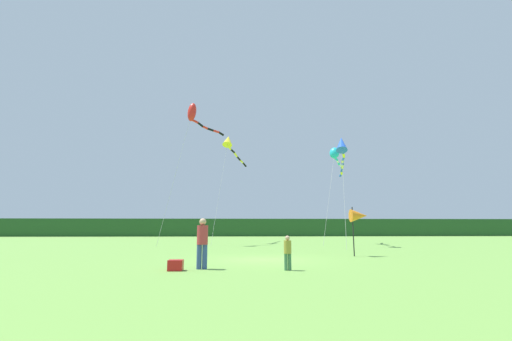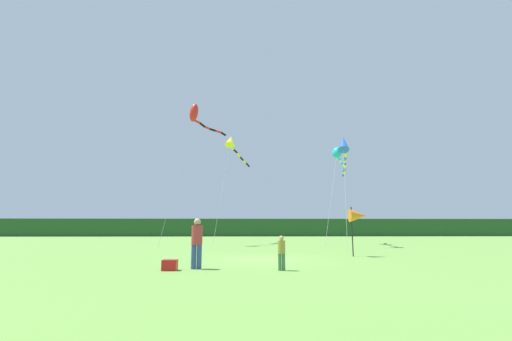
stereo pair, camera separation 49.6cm
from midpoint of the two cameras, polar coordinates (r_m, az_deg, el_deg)
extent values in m
plane|color=#6B9E42|center=(16.76, 1.57, -14.65)|extent=(120.00, 120.00, 0.00)
cube|color=#234C23|center=(61.67, -0.97, -9.48)|extent=(108.00, 3.46, 3.02)
cylinder|color=#334C8C|center=(13.21, -9.26, -13.99)|extent=(0.18, 0.18, 0.89)
cylinder|color=#334C8C|center=(13.18, -8.36, -14.02)|extent=(0.18, 0.18, 0.89)
cylinder|color=#B23338|center=(13.16, -8.72, -10.55)|extent=(0.41, 0.41, 0.70)
sphere|color=tan|center=(13.15, -8.67, -8.46)|extent=(0.26, 0.26, 0.26)
cylinder|color=#3F724C|center=(12.66, 5.14, -14.96)|extent=(0.12, 0.12, 0.59)
cylinder|color=#3F724C|center=(12.68, 5.77, -14.94)|extent=(0.12, 0.12, 0.59)
cylinder|color=olive|center=(12.63, 5.42, -12.58)|extent=(0.27, 0.27, 0.46)
sphere|color=tan|center=(12.62, 5.40, -11.14)|extent=(0.17, 0.17, 0.17)
cube|color=red|center=(12.96, -13.07, -15.10)|extent=(0.51, 0.43, 0.37)
cylinder|color=black|center=(19.33, 16.45, -9.70)|extent=(0.06, 0.06, 2.61)
cone|color=orange|center=(19.45, 17.32, -7.19)|extent=(0.90, 0.70, 0.70)
cylinder|color=#B2B2B2|center=(31.32, 12.93, -4.01)|extent=(2.51, 4.32, 8.74)
ellipsoid|color=#1EB7CC|center=(34.36, 13.76, 2.93)|extent=(1.39, 1.46, 1.35)
cylinder|color=#1EB7CC|center=(34.52, 14.01, 1.96)|extent=(0.58, 0.63, 0.36)
cylinder|color=white|center=(35.06, 14.28, 1.58)|extent=(0.42, 0.66, 0.29)
cylinder|color=#1EB7CC|center=(35.62, 14.45, 1.22)|extent=(0.49, 0.66, 0.34)
cylinder|color=white|center=(36.17, 14.74, 0.89)|extent=(0.54, 0.62, 0.28)
cylinder|color=#1EB7CC|center=(36.73, 14.91, 0.62)|extent=(0.38, 0.66, 0.28)
cylinder|color=#B2B2B2|center=(26.69, 15.17, -3.31)|extent=(1.32, 4.26, 8.46)
cone|color=blue|center=(29.59, 14.82, 4.41)|extent=(1.31, 1.67, 1.67)
cylinder|color=blue|center=(29.76, 14.99, 3.13)|extent=(0.49, 0.69, 0.30)
cylinder|color=yellow|center=(30.35, 15.17, 2.59)|extent=(0.45, 0.73, 0.40)
cylinder|color=blue|center=(30.93, 15.13, 2.02)|extent=(0.28, 0.70, 0.35)
cylinder|color=yellow|center=(31.53, 15.02, 1.59)|extent=(0.37, 0.69, 0.27)
cylinder|color=blue|center=(32.14, 15.04, 1.21)|extent=(0.41, 0.70, 0.32)
cylinder|color=yellow|center=(32.74, 15.04, 0.74)|extent=(0.35, 0.72, 0.39)
cylinder|color=blue|center=(33.33, 14.94, 0.20)|extent=(0.31, 0.72, 0.40)
cylinder|color=yellow|center=(33.93, 14.90, -0.29)|extent=(0.40, 0.72, 0.36)
cylinder|color=blue|center=(34.53, 14.79, -0.69)|extent=(0.23, 0.68, 0.31)
cylinder|color=#B2B2B2|center=(29.85, -12.53, -0.78)|extent=(2.25, 1.82, 11.82)
ellipsoid|color=red|center=(31.93, -9.87, 9.49)|extent=(1.25, 1.21, 1.84)
cylinder|color=red|center=(31.80, -9.40, 8.06)|extent=(0.67, 0.51, 0.37)
cylinder|color=black|center=(32.05, -8.51, 7.53)|extent=(0.58, 0.64, 0.39)
cylinder|color=red|center=(32.41, -7.73, 7.08)|extent=(0.56, 0.61, 0.27)
cylinder|color=black|center=(32.69, -6.86, 6.75)|extent=(0.66, 0.47, 0.30)
cylinder|color=red|center=(32.90, -5.89, 6.46)|extent=(0.65, 0.49, 0.28)
cylinder|color=black|center=(33.21, -5.06, 6.10)|extent=(0.57, 0.62, 0.33)
cylinder|color=#B2B2B2|center=(32.20, -5.18, -2.89)|extent=(1.18, 4.94, 10.38)
cone|color=yellow|center=(35.54, -3.89, 4.98)|extent=(1.31, 1.61, 1.48)
cylinder|color=yellow|center=(35.82, -3.66, 3.91)|extent=(0.47, 0.98, 0.43)
cylinder|color=black|center=(36.60, -3.12, 3.28)|extent=(0.57, 0.95, 0.37)
cylinder|color=yellow|center=(37.38, -2.58, 2.67)|extent=(0.50, 0.98, 0.45)
cylinder|color=black|center=(38.16, -2.09, 2.04)|extent=(0.56, 0.97, 0.43)
cylinder|color=yellow|center=(38.96, -1.59, 1.54)|extent=(0.51, 0.95, 0.31)
cylinder|color=black|center=(39.75, -1.09, 1.01)|extent=(0.60, 0.97, 0.49)
camera|label=1|loc=(0.25, -89.38, -0.10)|focal=24.00mm
camera|label=2|loc=(0.25, 90.62, 0.10)|focal=24.00mm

